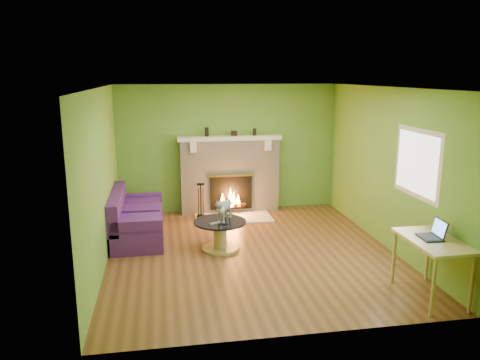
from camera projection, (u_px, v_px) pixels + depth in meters
The scene contains 22 objects.
floor at pixel (251, 252), 7.52m from camera, with size 5.00×5.00×0.00m, color brown.
ceiling at pixel (252, 88), 6.95m from camera, with size 5.00×5.00×0.00m, color white.
wall_back at pixel (228, 148), 9.64m from camera, with size 5.00×5.00×0.00m, color #56922F.
wall_front at pixel (298, 222), 4.83m from camera, with size 5.00×5.00×0.00m, color #56922F.
wall_left at pixel (101, 178), 6.86m from camera, with size 5.00×5.00×0.00m, color #56922F.
wall_right at pixel (387, 168), 7.61m from camera, with size 5.00×5.00×0.00m, color #56922F.
window_frame at pixel (417, 163), 6.68m from camera, with size 1.20×1.20×0.00m, color silver.
window_pane at pixel (417, 163), 6.68m from camera, with size 1.06×1.06×0.00m, color white.
fireplace at pixel (230, 175), 9.58m from camera, with size 2.10×0.46×1.58m.
hearth at pixel (234, 218), 9.25m from camera, with size 1.50×0.75×0.03m, color beige.
mantel at pixel (230, 138), 9.39m from camera, with size 2.10×0.28×0.08m, color silver.
sofa at pixel (135, 220), 8.14m from camera, with size 0.86×1.83×0.82m.
coffee_table at pixel (220, 233), 7.58m from camera, with size 0.85×0.85×0.48m.
desk at pixel (433, 247), 5.87m from camera, with size 0.61×1.05×0.77m.
cat at pixel (224, 209), 7.56m from camera, with size 0.22×0.61×0.38m, color slate, non-canonical shape.
remote_silver at pixel (215, 223), 7.41m from camera, with size 0.17×0.04×0.02m, color gray.
remote_black at pixel (223, 224), 7.37m from camera, with size 0.16×0.04×0.02m, color black.
laptop at pixel (430, 229), 5.87m from camera, with size 0.28×0.32×0.24m, color black, non-canonical shape.
fire_tools at pixel (201, 200), 9.21m from camera, with size 0.18×0.18×0.69m, color black, non-canonical shape.
mantel_vase_left at pixel (207, 132), 9.31m from camera, with size 0.08×0.08×0.18m, color black.
mantel_vase_right at pixel (254, 132), 9.48m from camera, with size 0.07×0.07×0.14m, color black.
mantel_box at pixel (234, 133), 9.41m from camera, with size 0.12×0.08×0.10m, color black.
Camera 1 is at (-1.37, -6.95, 2.80)m, focal length 35.00 mm.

